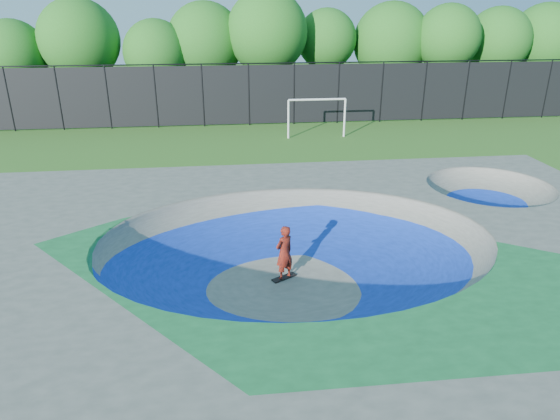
{
  "coord_description": "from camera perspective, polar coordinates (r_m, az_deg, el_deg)",
  "views": [
    {
      "loc": [
        -1.89,
        -12.23,
        7.34
      ],
      "look_at": [
        -0.08,
        3.0,
        1.1
      ],
      "focal_mm": 32.0,
      "sensor_mm": 36.0,
      "label": 1
    }
  ],
  "objects": [
    {
      "name": "treeline",
      "position": [
        38.48,
        0.15,
        18.7
      ],
      "size": [
        52.88,
        7.6,
        8.61
      ],
      "color": "#422E21",
      "rests_on": "ground"
    },
    {
      "name": "ground",
      "position": [
        14.39,
        1.75,
        -8.55
      ],
      "size": [
        120.0,
        120.0,
        0.0
      ],
      "primitive_type": "plane",
      "color": "#30611B",
      "rests_on": "ground"
    },
    {
      "name": "skater",
      "position": [
        14.3,
        0.48,
        -4.93
      ],
      "size": [
        0.73,
        0.67,
        1.67
      ],
      "primitive_type": "imported",
      "rotation": [
        0.0,
        0.0,
        3.75
      ],
      "color": "red",
      "rests_on": "ground"
    },
    {
      "name": "soccer_goal",
      "position": [
        30.42,
        4.24,
        11.27
      ],
      "size": [
        3.55,
        0.12,
        2.35
      ],
      "color": "silver",
      "rests_on": "ground"
    },
    {
      "name": "skate_deck",
      "position": [
        14.02,
        1.78,
        -5.91
      ],
      "size": [
        22.0,
        14.0,
        1.5
      ],
      "primitive_type": "cube",
      "color": "gray",
      "rests_on": "ground"
    },
    {
      "name": "fence",
      "position": [
        33.69,
        -3.57,
        13.15
      ],
      "size": [
        48.09,
        0.09,
        4.04
      ],
      "color": "black",
      "rests_on": "ground"
    },
    {
      "name": "skateboard",
      "position": [
        14.69,
        0.47,
        -7.74
      ],
      "size": [
        0.79,
        0.58,
        0.05
      ],
      "primitive_type": "cube",
      "rotation": [
        0.0,
        0.0,
        0.52
      ],
      "color": "black",
      "rests_on": "ground"
    }
  ]
}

